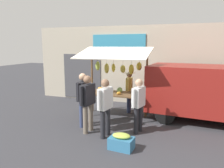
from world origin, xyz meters
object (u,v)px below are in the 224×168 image
object	(u,v)px
produce_crate_near	(121,142)
shopper_in_striped_shirt	(105,104)
shopper_with_ponytail	(88,100)
parked_van	(212,89)
shopper_in_grey_tee	(83,96)
vendor_with_sunhat	(129,89)
shopper_with_shopping_bag	(139,102)
market_stall	(115,74)

from	to	relation	value
produce_crate_near	shopper_in_striped_shirt	bearing A→B (deg)	-41.68
shopper_with_ponytail	parked_van	xyz separation A→B (m)	(-3.50, -2.16, 0.13)
shopper_in_striped_shirt	shopper_in_grey_tee	size ratio (longest dim) A/B	0.97
vendor_with_sunhat	shopper_with_ponytail	size ratio (longest dim) A/B	0.92
parked_van	produce_crate_near	world-z (taller)	parked_van
shopper_with_ponytail	shopper_with_shopping_bag	distance (m)	1.48
market_stall	shopper_with_shopping_bag	xyz separation A→B (m)	(-1.11, 1.23, -0.63)
vendor_with_sunhat	shopper_in_striped_shirt	distance (m)	2.54
vendor_with_sunhat	shopper_with_ponytail	world-z (taller)	shopper_with_ponytail
market_stall	shopper_in_striped_shirt	size ratio (longest dim) A/B	1.51
vendor_with_sunhat	produce_crate_near	world-z (taller)	vendor_with_sunhat
vendor_with_sunhat	parked_van	bearing A→B (deg)	76.81
produce_crate_near	shopper_in_grey_tee	bearing A→B (deg)	-35.74
parked_van	produce_crate_near	distance (m)	3.78
shopper_in_striped_shirt	shopper_with_shopping_bag	world-z (taller)	shopper_in_striped_shirt
shopper_in_grey_tee	produce_crate_near	world-z (taller)	shopper_in_grey_tee
shopper_in_striped_shirt	shopper_in_grey_tee	distance (m)	1.14
shopper_with_shopping_bag	shopper_in_striped_shirt	bearing A→B (deg)	141.74
shopper_in_striped_shirt	shopper_with_ponytail	bearing A→B (deg)	85.96
vendor_with_sunhat	shopper_with_shopping_bag	world-z (taller)	shopper_with_shopping_bag
shopper_with_shopping_bag	produce_crate_near	xyz separation A→B (m)	(0.16, 1.19, -0.74)
vendor_with_sunhat	shopper_in_grey_tee	distance (m)	2.19
shopper_with_ponytail	parked_van	size ratio (longest dim) A/B	0.37
market_stall	vendor_with_sunhat	world-z (taller)	market_stall
shopper_with_shopping_bag	produce_crate_near	distance (m)	1.41
shopper_with_ponytail	vendor_with_sunhat	bearing A→B (deg)	-5.63
shopper_with_ponytail	shopper_with_shopping_bag	size ratio (longest dim) A/B	1.06
vendor_with_sunhat	shopper_in_striped_shirt	bearing A→B (deg)	-9.06
market_stall	parked_van	bearing A→B (deg)	-171.70
vendor_with_sunhat	shopper_in_striped_shirt	size ratio (longest dim) A/B	0.95
vendor_with_sunhat	produce_crate_near	distance (m)	3.26
shopper_in_grey_tee	produce_crate_near	bearing A→B (deg)	-127.37
shopper_with_ponytail	shopper_with_shopping_bag	bearing A→B (deg)	-62.99
shopper_with_ponytail	parked_van	distance (m)	4.11
shopper_with_ponytail	shopper_in_grey_tee	size ratio (longest dim) A/B	1.00
market_stall	shopper_with_ponytail	distance (m)	1.80
vendor_with_sunhat	shopper_with_shopping_bag	xyz separation A→B (m)	(-0.79, 1.92, 0.01)
market_stall	shopper_in_grey_tee	world-z (taller)	market_stall
shopper_with_ponytail	parked_van	bearing A→B (deg)	-49.35
shopper_in_striped_shirt	parked_van	xyz separation A→B (m)	(-2.89, -2.31, 0.16)
shopper_with_ponytail	shopper_in_grey_tee	world-z (taller)	shopper_with_ponytail
market_stall	vendor_with_sunhat	distance (m)	0.99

